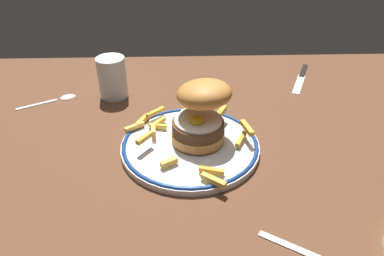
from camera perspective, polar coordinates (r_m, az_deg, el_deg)
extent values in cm
cube|color=brown|center=(70.05, -1.24, -4.59)|extent=(123.08, 90.33, 4.00)
cylinder|color=silver|center=(68.61, 0.00, -2.79)|extent=(25.84, 25.84, 1.20)
torus|color=navy|center=(68.26, 0.00, -2.38)|extent=(25.44, 25.44, 0.80)
cylinder|color=#BB7838|center=(68.22, 1.23, -1.08)|extent=(9.92, 9.92, 1.80)
cylinder|color=#50311E|center=(67.15, 1.25, 0.27)|extent=(9.64, 9.64, 2.05)
cylinder|color=white|center=(66.46, 1.26, 1.19)|extent=(8.78, 8.78, 0.50)
ellipsoid|color=yellow|center=(65.58, 1.00, 1.40)|extent=(2.60, 2.60, 1.40)
ellipsoid|color=#BF7935|center=(65.93, 2.22, 5.36)|extent=(14.14, 14.35, 6.31)
cube|color=#EBAF4F|center=(73.58, -1.05, 1.36)|extent=(1.40, 3.74, 0.96)
cube|color=gold|center=(59.02, 3.70, -8.12)|extent=(4.12, 3.45, 0.91)
cube|color=gold|center=(68.49, 7.98, -1.79)|extent=(2.81, 4.56, 0.82)
cube|color=gold|center=(73.53, 2.20, 2.99)|extent=(3.21, 2.80, 0.93)
cube|color=gold|center=(72.62, 4.88, 2.62)|extent=(2.57, 3.66, 1.00)
cube|color=gold|center=(72.07, -5.11, 0.34)|extent=(3.69, 1.48, 0.71)
cube|color=gold|center=(65.63, -7.17, -1.57)|extent=(2.93, 3.49, 0.87)
cube|color=#E2B04D|center=(72.31, -8.68, 0.22)|extent=(3.91, 3.07, 0.78)
cube|color=gold|center=(74.12, 2.41, 1.51)|extent=(2.75, 3.73, 0.77)
cube|color=gold|center=(68.48, 8.87, 0.03)|extent=(2.06, 4.68, 0.92)
cube|color=gold|center=(60.93, 3.40, -6.63)|extent=(4.31, 1.94, 0.76)
cube|color=gold|center=(73.20, -4.88, 0.98)|extent=(2.64, 3.03, 0.82)
cube|color=gold|center=(69.55, -5.77, -0.20)|extent=(1.12, 3.03, 0.81)
cube|color=gold|center=(73.42, 0.14, 2.81)|extent=(4.07, 2.15, 0.86)
cube|color=gold|center=(75.13, -5.47, 2.51)|extent=(3.79, 3.66, 0.74)
cube|color=gold|center=(73.88, -7.54, 1.15)|extent=(2.56, 4.08, 0.87)
cube|color=gold|center=(62.47, -3.28, -5.34)|extent=(3.16, 2.44, 0.94)
cylinder|color=silver|center=(86.32, -12.12, 7.73)|extent=(6.50, 6.50, 9.52)
cylinder|color=silver|center=(87.23, -11.95, 6.49)|extent=(5.98, 5.98, 5.32)
cube|color=silver|center=(54.21, 15.97, -17.45)|extent=(8.98, 6.20, 0.36)
cube|color=black|center=(103.39, 17.21, 8.63)|extent=(4.31, 7.81, 0.70)
cube|color=silver|center=(95.69, 16.55, 6.65)|extent=(6.07, 10.80, 0.24)
cube|color=silver|center=(89.79, -22.89, 3.48)|extent=(8.30, 4.98, 0.32)
ellipsoid|color=silver|center=(90.46, -18.65, 4.80)|extent=(4.40, 4.00, 0.90)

